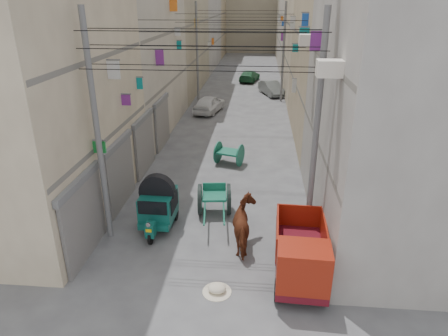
# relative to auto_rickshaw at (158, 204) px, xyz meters

# --- Properties ---
(building_row_left) EXTENTS (8.00, 62.00, 14.00)m
(building_row_left) POSITION_rel_auto_rickshaw_xyz_m (-6.07, 27.32, 5.48)
(building_row_left) COLOR beige
(building_row_left) RESTS_ON ground
(building_row_right) EXTENTS (8.00, 62.00, 14.00)m
(building_row_right) POSITION_rel_auto_rickshaw_xyz_m (9.92, 27.32, 5.48)
(building_row_right) COLOR #9F9B95
(building_row_right) RESTS_ON ground
(end_cap_building) EXTENTS (22.00, 10.00, 13.00)m
(end_cap_building) POSITION_rel_auto_rickshaw_xyz_m (1.92, 59.20, 5.52)
(end_cap_building) COLOR gray
(end_cap_building) RESTS_ON ground
(shutters_left) EXTENTS (0.18, 14.40, 2.88)m
(shutters_left) POSITION_rel_auto_rickshaw_xyz_m (-1.99, 3.57, 0.52)
(shutters_left) COLOR #505055
(shutters_left) RESTS_ON ground
(signboards) EXTENTS (8.22, 40.52, 5.67)m
(signboards) POSITION_rel_auto_rickshaw_xyz_m (1.91, 14.86, 2.45)
(signboards) COLOR #194DB5
(signboards) RESTS_ON ground
(ac_units) EXTENTS (0.70, 6.55, 3.35)m
(ac_units) POSITION_rel_auto_rickshaw_xyz_m (5.57, 0.87, 6.46)
(ac_units) COLOR silver
(ac_units) RESTS_ON ground
(utility_poles) EXTENTS (7.40, 22.20, 8.00)m
(utility_poles) POSITION_rel_auto_rickshaw_xyz_m (1.92, 10.20, 3.02)
(utility_poles) COLOR #5E5E60
(utility_poles) RESTS_ON ground
(overhead_cables) EXTENTS (7.40, 22.52, 1.12)m
(overhead_cables) POSITION_rel_auto_rickshaw_xyz_m (1.92, 7.60, 5.79)
(overhead_cables) COLOR black
(overhead_cables) RESTS_ON ground
(auto_rickshaw) EXTENTS (1.37, 2.37, 1.66)m
(auto_rickshaw) POSITION_rel_auto_rickshaw_xyz_m (0.00, 0.00, 0.00)
(auto_rickshaw) COLOR black
(auto_rickshaw) RESTS_ON ground
(tonga_cart) EXTENTS (1.45, 2.91, 1.27)m
(tonga_cart) POSITION_rel_auto_rickshaw_xyz_m (2.01, 1.23, -0.31)
(tonga_cart) COLOR black
(tonga_cart) RESTS_ON ground
(mini_truck) EXTENTS (1.65, 3.45, 1.90)m
(mini_truck) POSITION_rel_auto_rickshaw_xyz_m (5.11, -3.02, -0.06)
(mini_truck) COLOR black
(mini_truck) RESTS_ON ground
(second_cart) EXTENTS (1.62, 1.52, 1.18)m
(second_cart) POSITION_rel_auto_rickshaw_xyz_m (2.19, 6.57, -0.35)
(second_cart) COLOR #155E47
(second_cart) RESTS_ON ground
(feed_sack) EXTENTS (0.55, 0.44, 0.27)m
(feed_sack) POSITION_rel_auto_rickshaw_xyz_m (2.62, -3.56, -0.84)
(feed_sack) COLOR beige
(feed_sack) RESTS_ON ground
(horse) EXTENTS (1.23, 2.16, 1.73)m
(horse) POSITION_rel_auto_rickshaw_xyz_m (3.39, -1.08, -0.11)
(horse) COLOR brown
(horse) RESTS_ON ground
(distant_car_white) EXTENTS (2.39, 4.15, 1.33)m
(distant_car_white) POSITION_rel_auto_rickshaw_xyz_m (-0.17, 17.04, -0.31)
(distant_car_white) COLOR silver
(distant_car_white) RESTS_ON ground
(distant_car_grey) EXTENTS (2.50, 4.00, 1.24)m
(distant_car_grey) POSITION_rel_auto_rickshaw_xyz_m (4.72, 23.62, -0.35)
(distant_car_grey) COLOR #545956
(distant_car_grey) RESTS_ON ground
(distant_car_green) EXTENTS (2.38, 4.22, 1.16)m
(distant_car_green) POSITION_rel_auto_rickshaw_xyz_m (2.53, 30.08, -0.40)
(distant_car_green) COLOR #1E5A32
(distant_car_green) RESTS_ON ground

